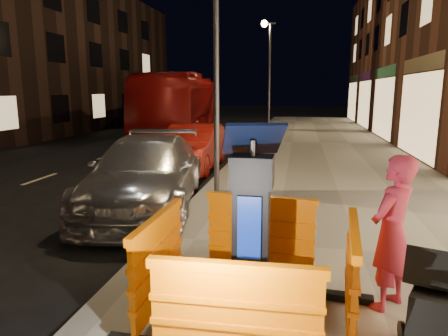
% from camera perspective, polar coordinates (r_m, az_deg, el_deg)
% --- Properties ---
extents(ground_plane, '(120.00, 120.00, 0.00)m').
position_cam_1_polar(ground_plane, '(6.54, -8.70, -10.91)').
color(ground_plane, black).
rests_on(ground_plane, ground).
extents(sidewalk, '(6.00, 60.00, 0.15)m').
position_cam_1_polar(sidewalk, '(6.25, 18.84, -11.75)').
color(sidewalk, gray).
rests_on(sidewalk, ground).
extents(kerb, '(0.30, 60.00, 0.15)m').
position_cam_1_polar(kerb, '(6.52, -8.72, -10.30)').
color(kerb, slate).
rests_on(kerb, ground).
extents(parking_kiosk, '(0.63, 0.63, 1.89)m').
position_cam_1_polar(parking_kiosk, '(3.89, 3.91, -9.11)').
color(parking_kiosk, black).
rests_on(parking_kiosk, sidewalk).
extents(barrier_front, '(1.37, 0.59, 1.05)m').
position_cam_1_polar(barrier_front, '(3.23, 1.62, -21.88)').
color(barrier_front, orange).
rests_on(barrier_front, sidewalk).
extents(barrier_back, '(1.40, 0.70, 1.05)m').
position_cam_1_polar(barrier_back, '(4.92, 5.19, -9.91)').
color(barrier_back, orange).
rests_on(barrier_back, sidewalk).
extents(barrier_kerbside, '(0.59, 1.36, 1.05)m').
position_cam_1_polar(barrier_kerbside, '(4.26, -9.33, -13.46)').
color(barrier_kerbside, orange).
rests_on(barrier_kerbside, sidewalk).
extents(barrier_bldgside, '(0.68, 1.40, 1.05)m').
position_cam_1_polar(barrier_bldgside, '(4.07, 17.72, -15.10)').
color(barrier_bldgside, orange).
rests_on(barrier_bldgside, sidewalk).
extents(car_silver, '(2.90, 5.34, 1.47)m').
position_cam_1_polar(car_silver, '(8.67, -10.91, -5.46)').
color(car_silver, silver).
rests_on(car_silver, ground).
extents(car_red, '(1.53, 4.24, 1.39)m').
position_cam_1_polar(car_red, '(12.56, -4.39, -0.16)').
color(car_red, maroon).
rests_on(car_red, ground).
extents(bus_doubledecker, '(4.21, 12.20, 3.33)m').
position_cam_1_polar(bus_doubledecker, '(23.01, -6.12, 4.91)').
color(bus_doubledecker, maroon).
rests_on(bus_doubledecker, ground).
extents(man, '(0.69, 0.72, 1.65)m').
position_cam_1_polar(man, '(4.55, 22.84, -8.54)').
color(man, '#A7243C').
rests_on(man, sidewalk).
extents(stroller, '(0.71, 0.87, 0.93)m').
position_cam_1_polar(stroller, '(3.94, 28.20, -17.79)').
color(stroller, black).
rests_on(stroller, sidewalk).
extents(street_lamp_mid, '(0.12, 0.12, 6.00)m').
position_cam_1_polar(street_lamp_mid, '(8.93, -1.12, 15.65)').
color(street_lamp_mid, '#3F3F44').
rests_on(street_lamp_mid, sidewalk).
extents(street_lamp_far, '(0.12, 0.12, 6.00)m').
position_cam_1_polar(street_lamp_far, '(23.79, 6.50, 12.70)').
color(street_lamp_far, '#3F3F44').
rests_on(street_lamp_far, sidewalk).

